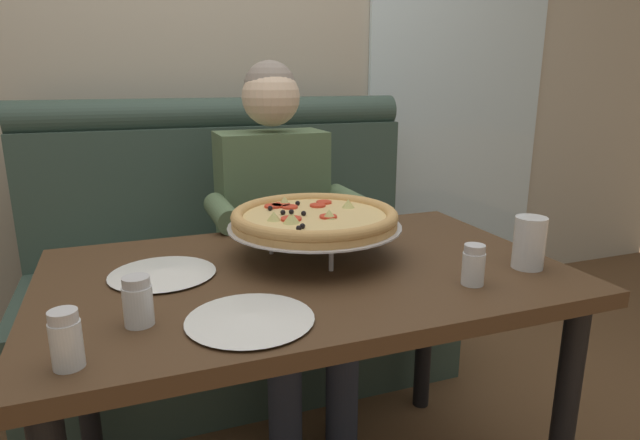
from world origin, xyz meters
TOP-DOWN VIEW (x-y plane):
  - back_wall_with_window at (0.00, 1.44)m, footprint 6.00×0.12m
  - window_panel at (1.37, 1.37)m, footprint 1.10×0.02m
  - booth_bench at (0.00, 0.87)m, footprint 1.65×0.78m
  - dining_table at (0.00, 0.00)m, footprint 1.29×0.81m
  - diner_main at (0.11, 0.61)m, footprint 0.54×0.64m
  - pizza at (0.05, 0.08)m, footprint 0.47×0.47m
  - shaker_pepper_flakes at (0.33, -0.24)m, footprint 0.05×0.05m
  - shaker_oregano at (-0.41, -0.19)m, footprint 0.06×0.06m
  - shaker_parmesan at (-0.53, -0.31)m, footprint 0.05×0.05m
  - plate_near_left at (-0.20, -0.25)m, footprint 0.26×0.26m
  - plate_near_right at (-0.35, 0.08)m, footprint 0.26×0.26m
  - drinking_glass at (0.53, -0.19)m, footprint 0.08×0.08m
  - patio_chair at (1.38, 2.13)m, footprint 0.40×0.40m

SIDE VIEW (x-z plane):
  - booth_bench at x=0.00m, z-range -0.17..0.96m
  - patio_chair at x=1.38m, z-range 0.09..0.95m
  - dining_table at x=0.00m, z-range 0.28..1.02m
  - diner_main at x=0.11m, z-range 0.07..1.35m
  - plate_near_left at x=-0.20m, z-range 0.74..0.76m
  - plate_near_right at x=-0.35m, z-range 0.74..0.76m
  - shaker_pepper_flakes at x=0.33m, z-range 0.73..0.83m
  - shaker_oregano at x=-0.41m, z-range 0.73..0.83m
  - shaker_parmesan at x=-0.53m, z-range 0.73..0.84m
  - drinking_glass at x=0.53m, z-range 0.73..0.87m
  - pizza at x=0.05m, z-range 0.78..0.92m
  - back_wall_with_window at x=0.00m, z-range 0.00..2.80m
  - window_panel at x=1.37m, z-range 0.00..2.80m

